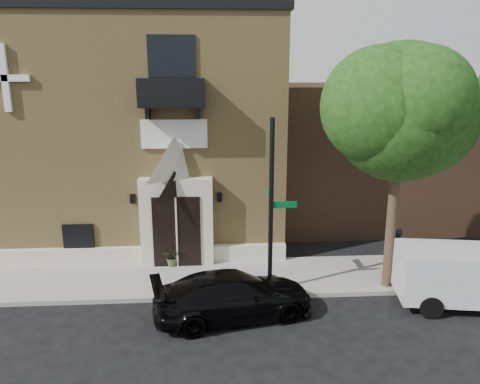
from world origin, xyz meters
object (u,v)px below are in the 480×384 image
at_px(street_sign, 271,207).
at_px(pedestrian_near, 394,254).
at_px(dumpster, 456,261).
at_px(fire_hydrant, 406,272).
at_px(cargo_van, 479,276).
at_px(black_sedan, 234,296).

height_order(street_sign, pedestrian_near, street_sign).
bearing_deg(pedestrian_near, dumpster, -178.86).
bearing_deg(fire_hydrant, cargo_van, -39.19).
bearing_deg(street_sign, black_sedan, -134.11).
bearing_deg(dumpster, fire_hydrant, 177.68).
bearing_deg(fire_hydrant, pedestrian_near, 128.77).
height_order(black_sedan, cargo_van, cargo_van).
relative_size(fire_hydrant, pedestrian_near, 0.45).
bearing_deg(cargo_van, fire_hydrant, 150.03).
height_order(street_sign, fire_hydrant, street_sign).
distance_m(street_sign, dumpster, 6.80).
xyz_separation_m(black_sedan, cargo_van, (7.48, 0.15, 0.34)).
bearing_deg(black_sedan, cargo_van, -101.19).
xyz_separation_m(street_sign, dumpster, (6.42, 0.52, -2.18)).
bearing_deg(street_sign, pedestrian_near, 5.65).
xyz_separation_m(black_sedan, dumpster, (7.67, 1.88, 0.09)).
bearing_deg(street_sign, fire_hydrant, 0.47).
distance_m(cargo_van, fire_hydrant, 2.19).
xyz_separation_m(fire_hydrant, dumpster, (1.86, 0.37, 0.20)).
bearing_deg(dumpster, street_sign, 171.13).
xyz_separation_m(cargo_van, pedestrian_near, (-1.97, 1.73, 0.06)).
relative_size(black_sedan, cargo_van, 1.00).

